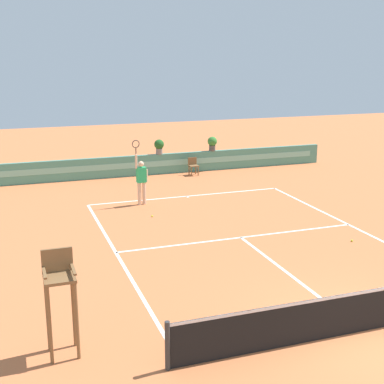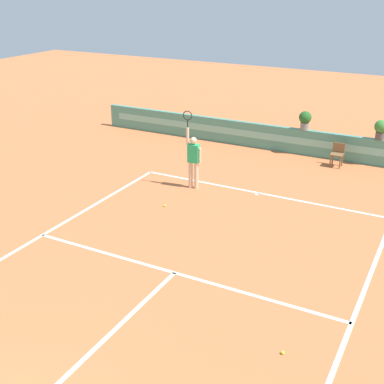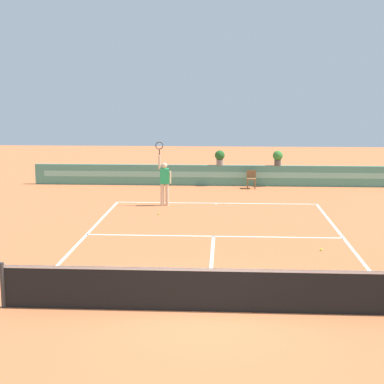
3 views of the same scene
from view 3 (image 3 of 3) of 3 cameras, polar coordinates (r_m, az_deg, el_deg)
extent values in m
plane|color=#C66B3D|center=(18.33, 2.09, -4.66)|extent=(60.00, 60.00, 0.00)
cube|color=white|center=(24.07, 2.37, -1.09)|extent=(8.22, 0.10, 0.01)
cube|color=white|center=(18.72, 2.12, -4.34)|extent=(8.22, 0.10, 0.01)
cube|color=white|center=(15.64, 1.89, -7.25)|extent=(0.10, 6.40, 0.01)
cube|color=white|center=(18.80, -10.57, -4.44)|extent=(0.10, 11.89, 0.01)
cube|color=white|center=(18.66, 14.85, -4.72)|extent=(0.10, 11.89, 0.01)
cube|color=white|center=(23.97, 2.36, -1.14)|extent=(0.10, 0.20, 0.01)
cylinder|color=#333333|center=(13.31, -18.01, -8.65)|extent=(0.10, 0.10, 1.00)
cube|color=black|center=(12.45, 1.57, -9.56)|extent=(8.82, 0.02, 0.95)
cube|color=white|center=(12.31, 1.58, -7.61)|extent=(8.82, 0.03, 0.06)
cube|color=#4C8E7A|center=(28.42, 2.51, 1.64)|extent=(18.00, 0.20, 1.00)
cube|color=#7ABCA8|center=(28.31, 2.50, 1.71)|extent=(17.10, 0.01, 0.28)
cylinder|color=brown|center=(27.52, 5.47, 0.75)|extent=(0.05, 0.05, 0.45)
cylinder|color=brown|center=(27.54, 6.20, 0.74)|extent=(0.05, 0.05, 0.45)
cylinder|color=brown|center=(27.87, 5.44, 0.86)|extent=(0.05, 0.05, 0.45)
cylinder|color=brown|center=(27.89, 6.16, 0.86)|extent=(0.05, 0.05, 0.45)
cube|color=brown|center=(27.67, 5.83, 1.30)|extent=(0.44, 0.44, 0.04)
cube|color=brown|center=(27.83, 5.82, 1.77)|extent=(0.44, 0.04, 0.36)
cylinder|color=beige|center=(23.54, -2.44, -0.24)|extent=(0.14, 0.14, 0.90)
cylinder|color=beige|center=(23.53, -2.93, -0.25)|extent=(0.14, 0.14, 0.90)
cube|color=#28B266|center=(23.41, -2.70, 1.56)|extent=(0.39, 0.27, 0.60)
sphere|color=beige|center=(23.35, -2.71, 2.60)|extent=(0.22, 0.22, 0.22)
cylinder|color=beige|center=(23.33, -3.20, 2.89)|extent=(0.09, 0.09, 0.55)
cylinder|color=black|center=(23.28, -3.21, 3.91)|extent=(0.04, 0.04, 0.24)
torus|color=#262626|center=(23.25, -3.22, 4.55)|extent=(0.31, 0.07, 0.31)
cylinder|color=beige|center=(23.43, -2.16, 1.44)|extent=(0.09, 0.09, 0.50)
sphere|color=#CCE033|center=(17.47, 12.52, -5.53)|extent=(0.07, 0.07, 0.07)
sphere|color=#CCE033|center=(21.91, -3.30, -2.14)|extent=(0.07, 0.07, 0.07)
cylinder|color=gray|center=(28.34, 2.73, 2.92)|extent=(0.32, 0.32, 0.28)
sphere|color=#235B23|center=(28.30, 2.73, 3.61)|extent=(0.48, 0.48, 0.48)
cylinder|color=#514C47|center=(28.45, 8.36, 2.85)|extent=(0.32, 0.32, 0.28)
sphere|color=#387F33|center=(28.41, 8.38, 3.54)|extent=(0.48, 0.48, 0.48)
camera|label=1|loc=(7.97, -65.34, 12.63)|focal=50.17mm
camera|label=2|loc=(10.50, 32.89, 18.37)|focal=48.01mm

